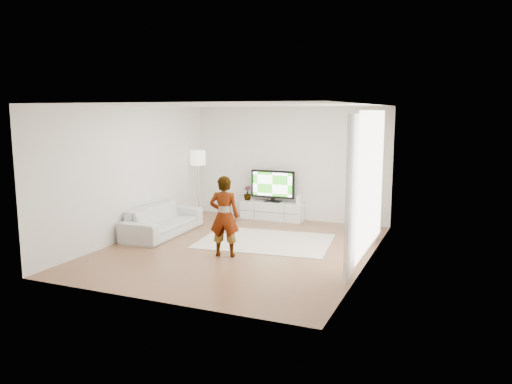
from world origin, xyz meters
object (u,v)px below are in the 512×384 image
at_px(media_console, 272,211).
at_px(player, 224,216).
at_px(floor_lamp, 198,161).
at_px(rug, 265,241).
at_px(television, 273,185).
at_px(sofa, 163,220).

xyz_separation_m(media_console, player, (0.34, -3.37, 0.55)).
bearing_deg(media_console, floor_lamp, -165.99).
bearing_deg(player, floor_lamp, -67.58).
bearing_deg(rug, floor_lamp, 146.97).
xyz_separation_m(television, rug, (0.63, -2.09, -0.87)).
distance_m(media_console, player, 3.43).
xyz_separation_m(television, player, (0.34, -3.40, -0.11)).
distance_m(sofa, floor_lamp, 2.23).
distance_m(television, player, 3.42).
bearing_deg(sofa, floor_lamp, 2.90).
distance_m(television, rug, 2.35).
height_order(sofa, floor_lamp, floor_lamp).
height_order(television, player, player).
bearing_deg(floor_lamp, player, -53.28).
bearing_deg(media_console, television, 90.00).
xyz_separation_m(media_console, rug, (0.63, -2.06, -0.22)).
distance_m(media_console, rug, 2.17).
height_order(media_console, floor_lamp, floor_lamp).
distance_m(media_console, sofa, 2.90).
relative_size(sofa, floor_lamp, 1.28).
height_order(rug, floor_lamp, floor_lamp).
distance_m(rug, sofa, 2.34).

